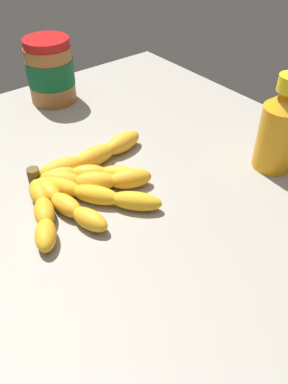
% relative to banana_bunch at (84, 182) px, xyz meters
% --- Properties ---
extents(ground_plane, '(0.92, 0.77, 0.03)m').
position_rel_banana_bunch_xyz_m(ground_plane, '(-0.05, -0.08, -0.03)').
color(ground_plane, gray).
extents(banana_bunch, '(0.20, 0.29, 0.03)m').
position_rel_banana_bunch_xyz_m(banana_bunch, '(0.00, 0.00, 0.00)').
color(banana_bunch, gold).
rests_on(banana_bunch, ground_plane).
extents(peanut_butter_jar, '(0.10, 0.10, 0.13)m').
position_rel_banana_bunch_xyz_m(peanut_butter_jar, '(0.31, -0.12, 0.05)').
color(peanut_butter_jar, '#9E602D').
rests_on(peanut_butter_jar, ground_plane).
extents(honey_bottle, '(0.07, 0.07, 0.16)m').
position_rel_banana_bunch_xyz_m(honey_bottle, '(-0.14, -0.29, 0.06)').
color(honey_bottle, orange).
rests_on(honey_bottle, ground_plane).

